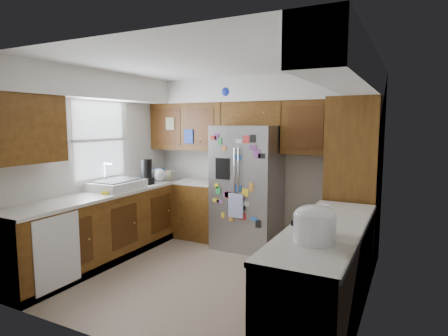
{
  "coord_description": "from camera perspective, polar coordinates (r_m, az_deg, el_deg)",
  "views": [
    {
      "loc": [
        2.15,
        -3.79,
        1.84
      ],
      "look_at": [
        0.05,
        0.35,
        1.28
      ],
      "focal_mm": 30.0,
      "sensor_mm": 36.0,
      "label": 1
    }
  ],
  "objects": [
    {
      "name": "left_counter_clutter",
      "position": [
        5.91,
        -10.78,
        -0.89
      ],
      "size": [
        0.32,
        0.86,
        0.38
      ],
      "color": "black",
      "rests_on": "left_counter_run"
    },
    {
      "name": "bridge_cabinet",
      "position": [
        5.65,
        4.6,
        8.25
      ],
      "size": [
        0.96,
        0.34,
        0.35
      ],
      "primitive_type": "cube",
      "color": "#49280E",
      "rests_on": "fridge"
    },
    {
      "name": "sink_assembly",
      "position": [
        5.4,
        -16.04,
        -2.45
      ],
      "size": [
        0.52,
        0.73,
        0.37
      ],
      "color": "silver",
      "rests_on": "left_counter_run"
    },
    {
      "name": "pantry",
      "position": [
        5.05,
        19.21,
        -2.21
      ],
      "size": [
        0.6,
        0.9,
        2.15
      ],
      "primitive_type": "cube",
      "color": "#49280E",
      "rests_on": "ground"
    },
    {
      "name": "right_counter_run",
      "position": [
        3.67,
        15.17,
        -16.11
      ],
      "size": [
        0.63,
        2.25,
        0.92
      ],
      "color": "#49280E",
      "rests_on": "ground"
    },
    {
      "name": "paper_towel",
      "position": [
        3.29,
        14.88,
        -7.43
      ],
      "size": [
        0.11,
        0.11,
        0.24
      ],
      "primitive_type": "cylinder",
      "color": "white",
      "rests_on": "right_counter_run"
    },
    {
      "name": "rice_cooker",
      "position": [
        3.01,
        13.63,
        -8.13
      ],
      "size": [
        0.34,
        0.33,
        0.29
      ],
      "color": "white",
      "rests_on": "right_counter_run"
    },
    {
      "name": "fridge_top_items",
      "position": [
        5.66,
        2.8,
        11.35
      ],
      "size": [
        0.79,
        0.29,
        0.29
      ],
      "color": "#13249C",
      "rests_on": "bridge_cabinet"
    },
    {
      "name": "room_shell",
      "position": [
        4.73,
        -1.56,
        6.68
      ],
      "size": [
        3.64,
        3.24,
        2.52
      ],
      "color": "beige",
      "rests_on": "ground"
    },
    {
      "name": "floor",
      "position": [
        4.74,
        -2.51,
        -15.97
      ],
      "size": [
        3.6,
        3.6,
        0.0
      ],
      "primitive_type": "plane",
      "color": "gray",
      "rests_on": "ground"
    },
    {
      "name": "left_counter_run",
      "position": [
        5.38,
        -15.26,
        -8.55
      ],
      "size": [
        1.36,
        3.2,
        0.92
      ],
      "color": "#49280E",
      "rests_on": "ground"
    },
    {
      "name": "fridge",
      "position": [
        5.52,
        3.6,
        -2.91
      ],
      "size": [
        0.9,
        0.79,
        1.8
      ],
      "color": "#A1A1A6",
      "rests_on": "ground"
    }
  ]
}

